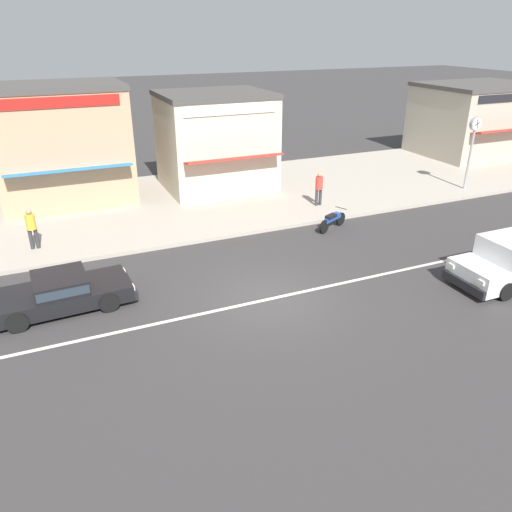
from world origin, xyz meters
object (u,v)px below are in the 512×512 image
object	(u,v)px
street_clock	(474,136)
pedestrian_by_shop	(31,226)
pedestrian_far_end	(319,186)
shopfront_mid_block	(476,119)
shopfront_corner_warung	(216,141)
sedan_black_0	(61,292)
motorcycle_1	(333,220)
shopfront_far_kios	(63,144)

from	to	relation	value
street_clock	pedestrian_by_shop	size ratio (longest dim) A/B	2.32
pedestrian_far_end	shopfront_mid_block	bearing A→B (deg)	19.94
pedestrian_by_shop	shopfront_corner_warung	size ratio (longest dim) A/B	0.29
pedestrian_by_shop	shopfront_mid_block	distance (m)	27.55
sedan_black_0	pedestrian_by_shop	distance (m)	4.82
sedan_black_0	street_clock	world-z (taller)	street_clock
motorcycle_1	shopfront_corner_warung	distance (m)	8.01
motorcycle_1	shopfront_corner_warung	xyz separation A→B (m)	(-2.56, 7.29, 2.11)
motorcycle_1	shopfront_far_kios	bearing A→B (deg)	140.23
pedestrian_by_shop	shopfront_corner_warung	xyz separation A→B (m)	(8.97, 4.85, 1.47)
pedestrian_by_shop	shopfront_mid_block	xyz separation A→B (m)	(26.97, 5.44, 1.29)
motorcycle_1	shopfront_corner_warung	size ratio (longest dim) A/B	0.31
motorcycle_1	pedestrian_by_shop	bearing A→B (deg)	168.08
motorcycle_1	shopfront_mid_block	xyz separation A→B (m)	(15.44, 7.87, 1.93)
motorcycle_1	shopfront_far_kios	distance (m)	12.93
street_clock	shopfront_mid_block	bearing A→B (deg)	43.29
pedestrian_by_shop	shopfront_mid_block	size ratio (longest dim) A/B	0.22
shopfront_far_kios	shopfront_corner_warung	bearing A→B (deg)	-6.64
street_clock	sedan_black_0	bearing A→B (deg)	-168.23
pedestrian_by_shop	pedestrian_far_end	size ratio (longest dim) A/B	1.00
street_clock	pedestrian_far_end	size ratio (longest dim) A/B	2.31
motorcycle_1	shopfront_mid_block	distance (m)	17.43
shopfront_corner_warung	shopfront_mid_block	size ratio (longest dim) A/B	0.75
motorcycle_1	pedestrian_by_shop	xyz separation A→B (m)	(-11.54, 2.44, 0.64)
street_clock	shopfront_mid_block	world-z (taller)	shopfront_mid_block
pedestrian_by_shop	street_clock	bearing A→B (deg)	-1.65
shopfront_corner_warung	shopfront_mid_block	bearing A→B (deg)	1.86
pedestrian_by_shop	pedestrian_far_end	distance (m)	12.31
sedan_black_0	street_clock	bearing A→B (deg)	11.77
motorcycle_1	street_clock	xyz separation A→B (m)	(9.04, 1.84, 2.44)
shopfront_mid_block	shopfront_corner_warung	bearing A→B (deg)	-178.14
street_clock	motorcycle_1	bearing A→B (deg)	-168.47
shopfront_mid_block	shopfront_far_kios	size ratio (longest dim) A/B	1.20
sedan_black_0	shopfront_far_kios	distance (m)	10.75
shopfront_corner_warung	pedestrian_far_end	bearing A→B (deg)	-54.89
shopfront_mid_block	shopfront_far_kios	world-z (taller)	shopfront_far_kios
pedestrian_far_end	shopfront_far_kios	distance (m)	12.05
shopfront_corner_warung	street_clock	bearing A→B (deg)	-25.15
motorcycle_1	pedestrian_far_end	distance (m)	2.74
motorcycle_1	shopfront_corner_warung	world-z (taller)	shopfront_corner_warung
street_clock	pedestrian_far_end	world-z (taller)	street_clock
street_clock	shopfront_mid_block	size ratio (longest dim) A/B	0.51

